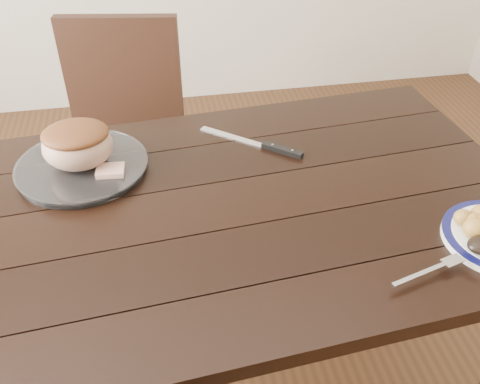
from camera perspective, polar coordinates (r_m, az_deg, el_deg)
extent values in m
plane|color=#472B16|center=(1.85, -2.70, -19.82)|extent=(4.00, 4.00, 0.00)
cube|color=black|center=(1.30, -3.64, -2.29)|extent=(1.67, 1.03, 0.04)
cube|color=black|center=(2.02, 14.77, -0.38)|extent=(0.07, 0.07, 0.71)
cube|color=black|center=(1.99, -12.28, 2.72)|extent=(0.48, 0.48, 0.04)
cube|color=black|center=(2.03, -12.34, 11.76)|extent=(0.42, 0.11, 0.46)
cube|color=black|center=(2.24, -6.28, 0.53)|extent=(0.04, 0.04, 0.43)
cube|color=black|center=(1.97, -7.01, -5.83)|extent=(0.04, 0.04, 0.43)
cube|color=black|center=(2.30, -15.22, 0.42)|extent=(0.04, 0.04, 0.43)
cube|color=black|center=(2.04, -17.17, -5.73)|extent=(0.04, 0.04, 0.43)
cylinder|color=white|center=(1.46, -16.45, 2.53)|extent=(0.33, 0.33, 0.02)
ellipsoid|color=gold|center=(1.29, 23.68, -2.85)|extent=(0.04, 0.04, 0.04)
ellipsoid|color=gold|center=(1.27, 23.80, -3.54)|extent=(0.05, 0.05, 0.05)
ellipsoid|color=gold|center=(1.30, 22.68, -2.50)|extent=(0.04, 0.04, 0.04)
cube|color=silver|center=(1.15, 18.69, -8.35)|extent=(0.14, 0.05, 0.00)
cube|color=silver|center=(1.20, 21.71, -6.86)|extent=(0.05, 0.04, 0.00)
ellipsoid|color=tan|center=(1.42, -16.92, 4.71)|extent=(0.18, 0.15, 0.12)
cube|color=tan|center=(1.40, -13.65, 2.17)|extent=(0.07, 0.06, 0.02)
cube|color=silver|center=(1.54, -0.90, 5.92)|extent=(0.17, 0.14, 0.00)
cube|color=black|center=(1.48, 4.52, 4.49)|extent=(0.11, 0.09, 0.01)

